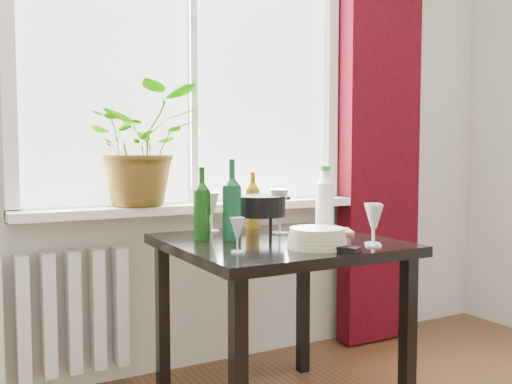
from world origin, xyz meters
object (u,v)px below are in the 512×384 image
wineglass_back_center (280,211)px  plate_stack (317,238)px  wine_bottle_left (202,203)px  fondue_pot (260,215)px  cutting_board (322,231)px  table (278,262)px  wineglass_back_left (211,211)px  potted_plant (141,145)px  tv_remote (335,248)px  wine_bottle_right (232,199)px  bottle_amber (253,199)px  radiator (36,316)px  wineglass_front_left (237,235)px  wineglass_front_right (374,225)px  wineglass_far_right (373,223)px  cleaning_bottle (325,197)px

wineglass_back_center → plate_stack: (-0.07, -0.39, -0.06)m
wine_bottle_left → fondue_pot: wine_bottle_left is taller
plate_stack → cutting_board: plate_stack is taller
table → wineglass_back_left: size_ratio=4.75×
potted_plant → wineglass_back_left: potted_plant is taller
wineglass_back_center → tv_remote: 0.48m
wine_bottle_right → bottle_amber: wine_bottle_right is taller
radiator → tv_remote: size_ratio=4.48×
table → wine_bottle_left: size_ratio=2.85×
potted_plant → tv_remote: potted_plant is taller
wineglass_back_left → cutting_board: (0.41, -0.28, -0.08)m
wineglass_front_left → bottle_amber: bearing=57.0°
wine_bottle_right → fondue_pot: bearing=21.6°
potted_plant → wineglass_front_right: potted_plant is taller
bottle_amber → fondue_pot: bottle_amber is taller
wine_bottle_left → bottle_amber: wine_bottle_left is taller
table → wineglass_back_center: size_ratio=4.24×
table → wineglass_far_right: size_ratio=5.22×
wineglass_far_right → bottle_amber: bearing=107.0°
wine_bottle_left → wineglass_back_center: 0.37m
radiator → wineglass_front_left: bearing=-55.3°
wine_bottle_left → wine_bottle_right: bearing=-34.5°
wineglass_far_right → wineglass_back_center: 0.45m
bottle_amber → plate_stack: bearing=-94.5°
wine_bottle_right → plate_stack: wine_bottle_right is taller
wine_bottle_right → tv_remote: size_ratio=1.86×
wineglass_far_right → tv_remote: bearing=-166.4°
tv_remote → cutting_board: size_ratio=0.70×
tv_remote → wineglass_front_right: bearing=-26.3°
wine_bottle_left → cutting_board: 0.56m
tv_remote → wine_bottle_right: bearing=89.9°
wine_bottle_left → wineglass_front_left: wine_bottle_left is taller
wineglass_back_center → wineglass_back_left: wineglass_back_center is taller
wineglass_back_left → plate_stack: bearing=-74.7°
table → tv_remote: bearing=-81.8°
radiator → wine_bottle_left: 0.91m
radiator → wine_bottle_left: wine_bottle_left is taller
potted_plant → wine_bottle_left: 0.53m
wineglass_back_left → tv_remote: 0.70m
wineglass_front_right → wineglass_far_right: (0.03, 0.05, 0.00)m
potted_plant → wineglass_far_right: 1.13m
wine_bottle_right → cleaning_bottle: size_ratio=1.12×
wineglass_back_center → cutting_board: bearing=-21.7°
wine_bottle_left → wineglass_front_right: bearing=-43.0°
potted_plant → wine_bottle_left: size_ratio=1.88×
cleaning_bottle → wine_bottle_right: bearing=-168.2°
wineglass_back_center → table: bearing=-123.3°
wine_bottle_right → wineglass_back_center: bearing=14.1°
wineglass_back_center → cleaning_bottle: bearing=9.6°
table → wineglass_back_center: (0.09, 0.14, 0.19)m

